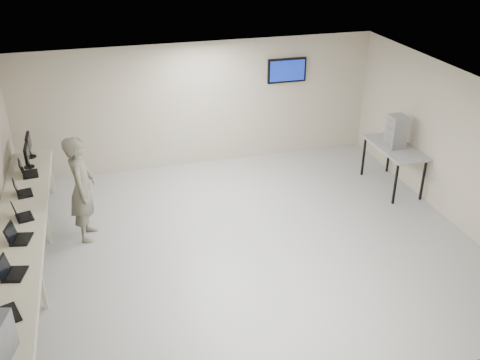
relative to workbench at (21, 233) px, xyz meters
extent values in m
cube|color=gray|center=(3.59, 0.00, -0.83)|extent=(8.00, 7.00, 0.01)
cube|color=white|center=(3.59, 0.00, 1.97)|extent=(8.00, 7.00, 0.01)
cube|color=#AFAB97|center=(3.59, 3.50, 0.57)|extent=(8.00, 0.01, 2.80)
cube|color=#AFAB97|center=(3.59, -3.50, 0.57)|extent=(8.00, 0.01, 2.80)
cube|color=#AFAB97|center=(7.59, 0.00, 0.57)|extent=(0.01, 7.00, 2.80)
cube|color=black|center=(5.59, 3.48, 1.22)|extent=(0.15, 0.04, 0.15)
cube|color=black|center=(5.59, 3.44, 1.22)|extent=(0.90, 0.06, 0.55)
cube|color=navy|center=(5.59, 3.40, 1.22)|extent=(0.82, 0.01, 0.47)
cube|color=#BCB799|center=(-0.01, 0.00, 0.05)|extent=(0.75, 6.00, 0.04)
cube|color=beige|center=(0.36, 0.00, 0.02)|extent=(0.02, 6.00, 0.06)
cube|color=beige|center=(0.29, -0.90, -0.40)|extent=(0.06, 0.06, 0.86)
cube|color=beige|center=(-0.31, 0.90, -0.40)|extent=(0.06, 0.06, 0.86)
cube|color=beige|center=(0.29, 0.90, -0.40)|extent=(0.06, 0.06, 0.86)
cube|color=beige|center=(-0.31, 2.85, -0.40)|extent=(0.06, 0.06, 0.86)
cube|color=beige|center=(0.29, 2.85, -0.40)|extent=(0.06, 0.06, 0.86)
cube|color=black|center=(0.01, -2.06, 0.09)|extent=(0.40, 0.47, 0.02)
cube|color=black|center=(0.04, -1.22, 0.08)|extent=(0.34, 0.42, 0.02)
cube|color=black|center=(-0.10, -1.22, 0.23)|extent=(0.15, 0.35, 0.26)
cube|color=black|center=(-0.08, -1.22, 0.23)|extent=(0.12, 0.31, 0.22)
cube|color=black|center=(0.05, -0.35, 0.08)|extent=(0.33, 0.41, 0.02)
cube|color=black|center=(-0.08, -0.35, 0.23)|extent=(0.14, 0.35, 0.26)
cube|color=black|center=(-0.06, -0.35, 0.23)|extent=(0.11, 0.30, 0.22)
cube|color=black|center=(0.05, 0.32, 0.08)|extent=(0.32, 0.39, 0.02)
cube|color=black|center=(-0.07, 0.32, 0.21)|extent=(0.14, 0.32, 0.24)
cube|color=black|center=(-0.06, 0.32, 0.21)|extent=(0.12, 0.28, 0.20)
cube|color=black|center=(-0.01, 1.16, 0.08)|extent=(0.31, 0.38, 0.02)
cube|color=black|center=(-0.14, 1.16, 0.22)|extent=(0.12, 0.33, 0.25)
cube|color=black|center=(-0.12, 1.16, 0.22)|extent=(0.10, 0.29, 0.21)
cube|color=black|center=(0.03, 1.93, 0.09)|extent=(0.31, 0.41, 0.02)
cube|color=black|center=(-0.11, 1.93, 0.23)|extent=(0.11, 0.36, 0.27)
cube|color=black|center=(-0.09, 1.93, 0.23)|extent=(0.09, 0.32, 0.22)
cylinder|color=black|center=(-0.01, 2.27, 0.08)|extent=(0.20, 0.20, 0.01)
cube|color=black|center=(-0.01, 2.27, 0.17)|extent=(0.04, 0.03, 0.16)
cube|color=black|center=(-0.01, 2.27, 0.36)|extent=(0.05, 0.44, 0.29)
cube|color=black|center=(0.01, 2.27, 0.36)|extent=(0.00, 0.40, 0.25)
cylinder|color=black|center=(-0.01, 2.75, 0.08)|extent=(0.21, 0.21, 0.02)
cube|color=black|center=(-0.01, 2.75, 0.17)|extent=(0.04, 0.03, 0.17)
cube|color=black|center=(-0.01, 2.75, 0.38)|extent=(0.05, 0.47, 0.32)
cube|color=black|center=(0.02, 2.75, 0.38)|extent=(0.00, 0.43, 0.27)
imported|color=#535640|center=(0.96, 0.95, 0.15)|extent=(0.56, 0.77, 1.94)
cube|color=gray|center=(7.19, 1.21, 0.08)|extent=(0.72, 1.55, 0.04)
cube|color=black|center=(6.88, 0.54, -0.38)|extent=(0.04, 0.04, 0.89)
cube|color=black|center=(6.88, 1.88, -0.38)|extent=(0.04, 0.04, 0.89)
cube|color=black|center=(7.50, 0.54, -0.38)|extent=(0.04, 0.04, 0.89)
cube|color=black|center=(7.50, 1.88, -0.38)|extent=(0.04, 0.04, 0.89)
cube|color=gray|center=(7.17, 1.21, 0.19)|extent=(0.32, 0.36, 0.17)
cube|color=gray|center=(7.17, 1.21, 0.35)|extent=(0.32, 0.36, 0.17)
cube|color=gray|center=(7.17, 1.21, 0.52)|extent=(0.32, 0.36, 0.17)
cube|color=gray|center=(7.17, 1.21, 0.69)|extent=(0.32, 0.36, 0.17)
camera|label=1|loc=(1.40, -7.65, 4.50)|focal=40.00mm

